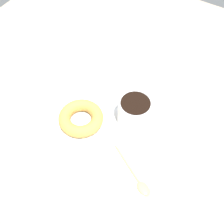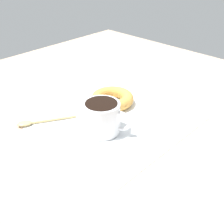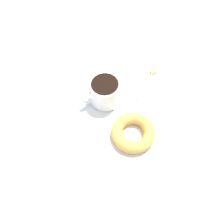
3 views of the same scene
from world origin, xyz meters
The scene contains 5 objects.
ground_plane centered at (0.00, 0.00, -1.00)cm, with size 120.00×120.00×2.00cm, color tan.
napkin centered at (-1.28, 1.02, 0.15)cm, with size 34.48×34.48×0.30cm, color white.
coffee_cup centered at (0.79, -4.36, 4.10)cm, with size 10.99×8.51×7.32cm.
donut centered at (-6.76, 6.86, 1.83)cm, with size 11.43×11.43×3.07cm, color gold.
spoon centered at (-13.48, -13.52, 0.70)cm, with size 8.32×13.18×0.90cm.
Camera 2 is at (44.21, -46.59, 40.24)cm, focal length 50.00 mm.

